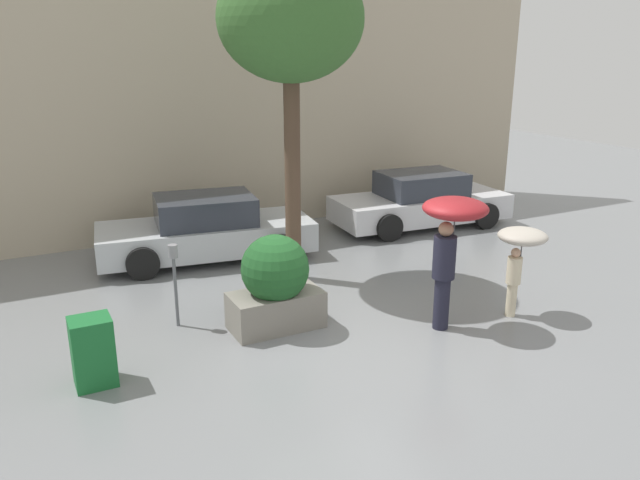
% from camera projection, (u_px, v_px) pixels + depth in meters
% --- Properties ---
extents(ground_plane, '(40.00, 40.00, 0.00)m').
position_uv_depth(ground_plane, '(344.00, 342.00, 9.04)').
color(ground_plane, slate).
extents(building_facade, '(18.00, 0.30, 6.00)m').
position_uv_depth(building_facade, '(200.00, 100.00, 13.68)').
color(building_facade, '#B7A88E').
rests_on(building_facade, ground).
extents(planter_box, '(1.39, 1.02, 1.46)m').
position_uv_depth(planter_box, '(275.00, 283.00, 9.31)').
color(planter_box, gray).
rests_on(planter_box, ground).
extents(person_adult, '(0.96, 0.96, 2.01)m').
position_uv_depth(person_adult, '(452.00, 228.00, 9.09)').
color(person_adult, '#1E1E2D').
rests_on(person_adult, ground).
extents(person_child, '(0.76, 0.76, 1.43)m').
position_uv_depth(person_child, '(521.00, 246.00, 9.63)').
color(person_child, beige).
rests_on(person_child, ground).
extents(parked_car_near, '(4.41, 2.32, 1.29)m').
position_uv_depth(parked_car_near, '(206.00, 230.00, 12.50)').
color(parked_car_near, '#B7BCC1').
rests_on(parked_car_near, ground).
extents(parked_car_far, '(4.30, 2.13, 1.29)m').
position_uv_depth(parked_car_far, '(420.00, 201.00, 14.83)').
color(parked_car_far, silver).
rests_on(parked_car_far, ground).
extents(street_tree, '(2.44, 2.44, 5.58)m').
position_uv_depth(street_tree, '(291.00, 23.00, 10.24)').
color(street_tree, brown).
rests_on(street_tree, ground).
extents(parking_meter, '(0.14, 0.14, 1.30)m').
position_uv_depth(parking_meter, '(174.00, 268.00, 9.30)').
color(parking_meter, '#595B60').
rests_on(parking_meter, ground).
extents(newspaper_box, '(0.50, 0.44, 0.90)m').
position_uv_depth(newspaper_box, '(93.00, 352.00, 7.78)').
color(newspaper_box, '#19662D').
rests_on(newspaper_box, ground).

